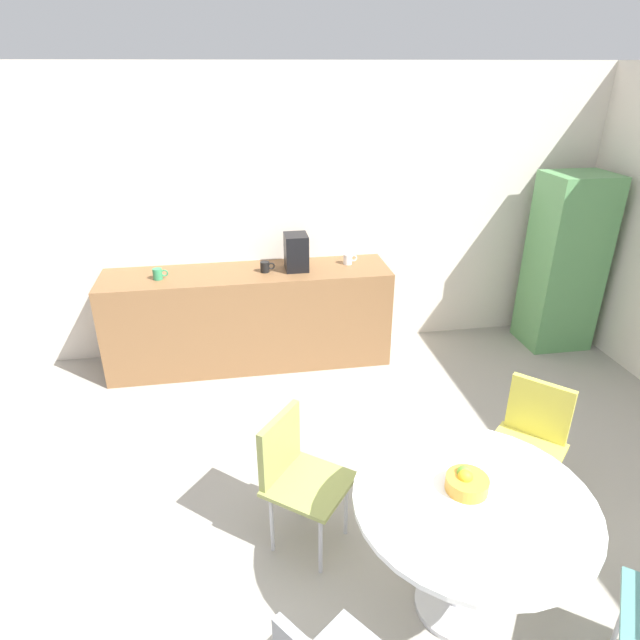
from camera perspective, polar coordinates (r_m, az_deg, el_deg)
name	(u,v)px	position (r m, az deg, el deg)	size (l,w,h in m)	color
ground_plane	(367,595)	(3.25, 5.01, -26.94)	(6.00, 6.00, 0.00)	#9E998E
wall_back	(294,215)	(5.10, -2.77, 10.96)	(6.00, 0.10, 2.60)	silver
counter_block	(249,318)	(5.03, -7.45, 0.24)	(2.55, 0.60, 0.90)	brown
locker_cabinet	(565,263)	(5.71, 24.38, 5.50)	(0.60, 0.50, 1.69)	#599959
round_table	(471,519)	(2.83, 15.59, -19.58)	(1.13, 1.13, 0.74)	silver
chair_yellow	(532,432)	(3.64, 21.41, -10.92)	(0.59, 0.59, 0.83)	silver
chair_olive	(294,467)	(3.15, -2.75, -15.20)	(0.59, 0.59, 0.83)	silver
fruit_bowl	(466,482)	(2.76, 15.19, -16.16)	(0.20, 0.20, 0.11)	gold
mug_white	(265,267)	(4.82, -5.79, 5.60)	(0.13, 0.08, 0.09)	black
mug_green	(158,274)	(4.83, -16.71, 4.68)	(0.13, 0.08, 0.09)	#338C59
mug_red	(348,259)	(5.00, 2.98, 6.45)	(0.13, 0.08, 0.09)	white
coffee_maker	(296,252)	(4.83, -2.53, 7.17)	(0.20, 0.24, 0.32)	black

